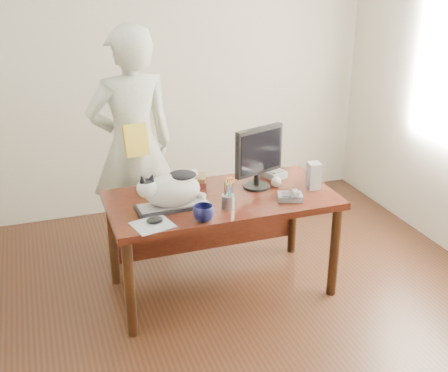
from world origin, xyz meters
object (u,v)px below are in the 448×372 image
keyboard (173,206)px  baseball (276,182)px  desk (218,211)px  speaker (314,176)px  calculator (273,173)px  mouse (155,220)px  phone (290,196)px  pen_cup (228,200)px  cat (170,189)px  book_stack (189,179)px  person (133,147)px  monitor (259,154)px  coffee_mug (203,213)px

keyboard → baseball: baseball is taller
desk → baseball: (0.44, -0.04, 0.19)m
keyboard → speaker: size_ratio=2.61×
desk → calculator: calculator is taller
calculator → mouse: bearing=-171.0°
desk → phone: size_ratio=8.12×
speaker → baseball: (-0.25, 0.11, -0.06)m
pen_cup → calculator: 0.68m
cat → book_stack: 0.45m
desk → person: (-0.48, 0.65, 0.34)m
baseball → calculator: size_ratio=0.34×
calculator → monitor: bearing=-155.7°
mouse → coffee_mug: bearing=-25.6°
pen_cup → book_stack: size_ratio=0.79×
monitor → coffee_mug: size_ratio=3.41×
person → desk: bearing=120.0°
speaker → person: size_ratio=0.10×
mouse → calculator: bearing=12.2°
keyboard → phone: bearing=-12.1°
desk → person: person is taller
pen_cup → book_stack: pen_cup is taller
desk → book_stack: 0.32m
book_stack → calculator: bearing=9.7°
keyboard → calculator: calculator is taller
mouse → cat: bearing=37.6°
coffee_mug → person: size_ratio=0.07×
keyboard → monitor: 0.73m
desk → cat: 0.50m
phone → person: 1.32m
monitor → book_stack: size_ratio=1.64×
monitor → speaker: bearing=-38.9°
phone → mouse: bearing=-157.8°
coffee_mug → book_stack: 0.63m
keyboard → mouse: mouse is taller
keyboard → cat: (-0.02, -0.00, 0.13)m
phone → person: bearing=153.3°
book_stack → cat: bearing=-107.5°
pen_cup → baseball: pen_cup is taller
desk → keyboard: bearing=-158.0°
pen_cup → baseball: size_ratio=2.96×
monitor → baseball: monitor is taller
phone → coffee_mug: bearing=-150.8°
monitor → pen_cup: bearing=-160.1°
monitor → baseball: (0.13, -0.03, -0.22)m
speaker → person: bearing=152.9°
coffee_mug → calculator: 0.93m
monitor → desk: bearing=158.2°
monitor → mouse: bearing=-177.8°
desk → mouse: size_ratio=13.08×
cat → mouse: 0.27m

